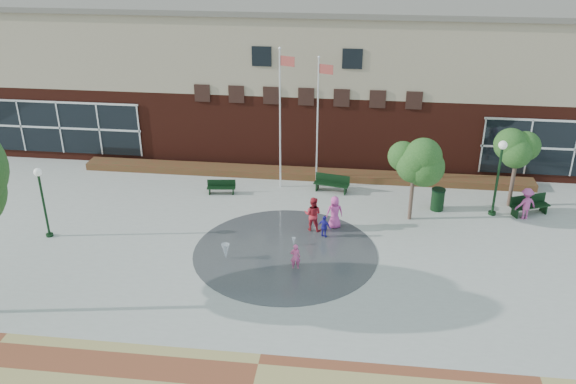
# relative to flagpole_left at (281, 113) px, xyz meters

# --- Properties ---
(ground) EXTENTS (120.00, 120.00, 0.00)m
(ground) POSITION_rel_flagpole_left_xyz_m (1.13, -10.09, -4.36)
(ground) COLOR #666056
(ground) RESTS_ON ground
(plaza_concrete) EXTENTS (46.00, 18.00, 0.01)m
(plaza_concrete) POSITION_rel_flagpole_left_xyz_m (1.13, -6.09, -4.36)
(plaza_concrete) COLOR #A8A8A0
(plaza_concrete) RESTS_ON ground
(splash_pad) EXTENTS (8.40, 8.40, 0.01)m
(splash_pad) POSITION_rel_flagpole_left_xyz_m (1.13, -7.09, -4.36)
(splash_pad) COLOR #383A3D
(splash_pad) RESTS_ON ground
(library_building) EXTENTS (44.40, 10.40, 9.20)m
(library_building) POSITION_rel_flagpole_left_xyz_m (1.13, 7.39, 0.28)
(library_building) COLOR #4E1B12
(library_building) RESTS_ON ground
(flower_bed) EXTENTS (26.00, 1.20, 0.40)m
(flower_bed) POSITION_rel_flagpole_left_xyz_m (1.13, 1.51, -4.36)
(flower_bed) COLOR maroon
(flower_bed) RESTS_ON ground
(flagpole_left) EXTENTS (0.88, 0.36, 7.84)m
(flagpole_left) POSITION_rel_flagpole_left_xyz_m (0.00, 0.00, 0.00)
(flagpole_left) COLOR white
(flagpole_left) RESTS_ON ground
(flagpole_right) EXTENTS (0.86, 0.35, 7.26)m
(flagpole_right) POSITION_rel_flagpole_left_xyz_m (1.95, 0.81, -0.31)
(flagpole_right) COLOR white
(flagpole_right) RESTS_ON ground
(lamp_left) EXTENTS (0.37, 0.37, 3.54)m
(lamp_left) POSITION_rel_flagpole_left_xyz_m (-10.26, -6.94, -2.16)
(lamp_left) COLOR black
(lamp_left) RESTS_ON ground
(lamp_right) EXTENTS (0.43, 0.43, 4.03)m
(lamp_right) POSITION_rel_flagpole_left_xyz_m (11.17, -2.06, -1.86)
(lamp_right) COLOR black
(lamp_right) RESTS_ON ground
(bench_left) EXTENTS (1.59, 0.61, 0.78)m
(bench_left) POSITION_rel_flagpole_left_xyz_m (-3.13, -1.30, -4.11)
(bench_left) COLOR black
(bench_left) RESTS_ON ground
(bench_mid) EXTENTS (2.00, 0.92, 0.97)m
(bench_mid) POSITION_rel_flagpole_left_xyz_m (2.84, -0.31, -4.05)
(bench_mid) COLOR black
(bench_mid) RESTS_ON ground
(bench_right) EXTENTS (2.10, 1.32, 1.03)m
(bench_right) POSITION_rel_flagpole_left_xyz_m (13.02, -1.83, -4.03)
(bench_right) COLOR black
(bench_right) RESTS_ON ground
(trash_can) EXTENTS (0.72, 0.72, 1.18)m
(trash_can) POSITION_rel_flagpole_left_xyz_m (8.41, -1.84, -3.76)
(trash_can) COLOR black
(trash_can) RESTS_ON ground
(tree_mid) EXTENTS (2.77, 2.77, 4.67)m
(tree_mid) POSITION_rel_flagpole_left_xyz_m (6.94, -3.06, -0.97)
(tree_mid) COLOR #4A352C
(tree_mid) RESTS_ON ground
(tree_small_right) EXTENTS (2.26, 2.26, 3.86)m
(tree_small_right) POSITION_rel_flagpole_left_xyz_m (12.22, -0.91, -1.55)
(tree_small_right) COLOR #4A352C
(tree_small_right) RESTS_ON ground
(water_jet_a) EXTENTS (0.37, 0.37, 0.73)m
(water_jet_a) POSITION_rel_flagpole_left_xyz_m (-1.44, -7.95, -4.36)
(water_jet_a) COLOR white
(water_jet_a) RESTS_ON ground
(water_jet_b) EXTENTS (0.17, 0.17, 0.39)m
(water_jet_b) POSITION_rel_flagpole_left_xyz_m (1.44, -6.42, -4.36)
(water_jet_b) COLOR white
(water_jet_b) RESTS_ON ground
(child_splash) EXTENTS (0.48, 0.35, 1.22)m
(child_splash) POSITION_rel_flagpole_left_xyz_m (1.73, -8.38, -3.76)
(child_splash) COLOR #ED5396
(child_splash) RESTS_ON ground
(adult_red) EXTENTS (0.96, 0.80, 1.76)m
(adult_red) POSITION_rel_flagpole_left_xyz_m (2.18, -4.82, -3.48)
(adult_red) COLOR #B92431
(adult_red) RESTS_ON ground
(adult_pink) EXTENTS (0.92, 0.71, 1.67)m
(adult_pink) POSITION_rel_flagpole_left_xyz_m (3.21, -4.41, -3.53)
(adult_pink) COLOR #E148A7
(adult_pink) RESTS_ON ground
(child_blue) EXTENTS (0.72, 0.55, 1.13)m
(child_blue) POSITION_rel_flagpole_left_xyz_m (2.79, -5.46, -3.80)
(child_blue) COLOR #2921A6
(child_blue) RESTS_ON ground
(person_bench) EXTENTS (1.22, 0.95, 1.67)m
(person_bench) POSITION_rel_flagpole_left_xyz_m (12.68, -2.31, -3.53)
(person_bench) COLOR #C14895
(person_bench) RESTS_ON ground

